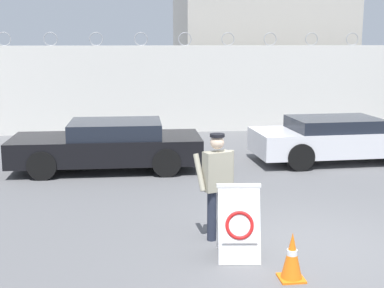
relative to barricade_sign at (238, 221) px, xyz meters
name	(u,v)px	position (x,y,z in m)	size (l,w,h in m)	color
ground_plane	(309,246)	(1.22, 0.28, -0.57)	(90.00, 90.00, 0.00)	#5B5B5E
perimeter_wall	(206,89)	(1.22, 11.43, 0.97)	(36.00, 0.30, 3.51)	silver
building_block	(257,42)	(4.27, 16.45, 2.60)	(7.01, 6.37, 6.33)	#B2ADA3
barricade_sign	(238,221)	(0.00, 0.00, 0.00)	(0.70, 0.78, 1.14)	white
security_guard	(217,181)	(-0.20, 0.78, 0.42)	(0.68, 0.36, 1.77)	#232838
traffic_cone_near	(292,256)	(0.57, -0.84, -0.23)	(0.34, 0.34, 0.68)	orange
parked_car_front_coupe	(108,145)	(-2.10, 5.91, 0.07)	(4.75, 2.05, 1.24)	black
parked_car_rear_sedan	(341,138)	(4.09, 6.08, 0.06)	(4.85, 2.05, 1.20)	black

